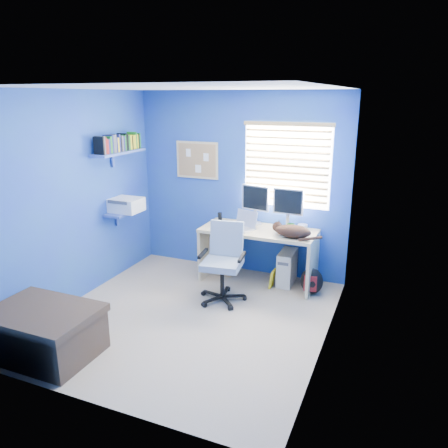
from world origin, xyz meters
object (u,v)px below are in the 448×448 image
at_px(tower_pc, 287,267).
at_px(office_chair, 223,272).
at_px(cat, 293,231).
at_px(laptop, 241,221).
at_px(desk, 258,256).

relative_size(tower_pc, office_chair, 0.47).
distance_m(cat, office_chair, 0.99).
bearing_deg(cat, laptop, -166.80).
bearing_deg(tower_pc, office_chair, -129.60).
bearing_deg(laptop, cat, 12.82).
bearing_deg(desk, laptop, -159.11).
relative_size(desk, laptop, 4.56).
relative_size(cat, tower_pc, 1.00).
xyz_separation_m(laptop, office_chair, (-0.01, -0.58, -0.49)).
distance_m(laptop, cat, 0.72).
height_order(desk, office_chair, office_chair).
relative_size(laptop, office_chair, 0.35).
bearing_deg(office_chair, tower_pc, 51.73).
bearing_deg(desk, cat, -18.62).
distance_m(tower_pc, office_chair, 0.98).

